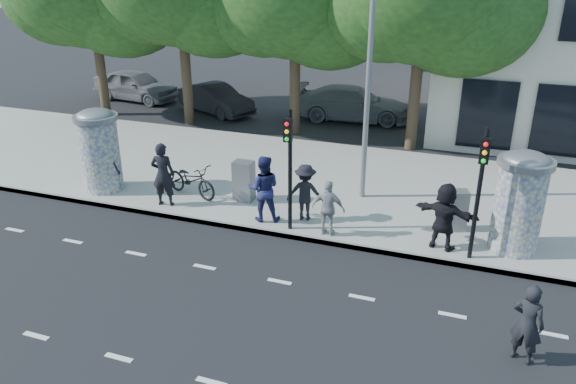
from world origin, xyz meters
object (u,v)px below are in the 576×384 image
at_px(ped_a, 105,163).
at_px(cabinet_left, 244,181).
at_px(ped_e, 328,208).
at_px(man_road, 527,324).
at_px(traffic_pole_near, 289,159).
at_px(cabinet_right, 456,210).
at_px(ped_f, 444,216).
at_px(car_mid, 216,99).
at_px(ad_column_right, 520,200).
at_px(ped_b, 163,174).
at_px(ped_d, 305,192).
at_px(ped_c, 264,189).
at_px(street_lamp, 370,46).
at_px(bicycle, 191,180).
at_px(traffic_pole_far, 480,182).
at_px(ad_column_left, 100,148).
at_px(car_left, 136,85).
at_px(car_right, 353,103).

xyz_separation_m(ped_a, cabinet_left, (4.41, 0.83, -0.31)).
relative_size(ped_e, man_road, 0.94).
xyz_separation_m(traffic_pole_near, ped_e, (1.09, 0.06, -1.30)).
bearing_deg(cabinet_right, ped_f, -120.44).
bearing_deg(car_mid, cabinet_right, -103.18).
height_order(cabinet_left, cabinet_right, cabinet_left).
xyz_separation_m(ped_a, man_road, (12.35, -4.01, -0.26)).
height_order(ad_column_right, car_mid, ad_column_right).
relative_size(ped_b, ped_d, 1.18).
height_order(ad_column_right, cabinet_right, ad_column_right).
height_order(ped_c, cabinet_left, ped_c).
bearing_deg(street_lamp, ped_d, -120.14).
bearing_deg(car_mid, ped_e, -116.45).
height_order(ped_b, bicycle, ped_b).
height_order(ped_a, ped_b, ped_b).
distance_m(traffic_pole_far, ped_d, 4.83).
bearing_deg(car_mid, ad_column_left, -150.11).
bearing_deg(ad_column_right, ped_b, -176.46).
height_order(ad_column_right, car_left, ad_column_right).
relative_size(man_road, bicycle, 0.83).
bearing_deg(car_left, man_road, -121.81).
bearing_deg(ped_b, ad_column_right, 172.97).
bearing_deg(ad_column_right, bicycle, 178.41).
bearing_deg(bicycle, traffic_pole_far, -80.75).
distance_m(traffic_pole_far, cabinet_left, 7.08).
bearing_deg(ped_c, ped_d, -175.58).
xyz_separation_m(ped_d, car_right, (-1.25, 11.04, -0.21)).
height_order(ad_column_left, street_lamp, street_lamp).
relative_size(ped_c, ped_e, 1.23).
distance_m(ped_c, car_mid, 12.33).
bearing_deg(ped_d, car_mid, -63.08).
bearing_deg(ped_e, car_right, -75.56).
xyz_separation_m(street_lamp, cabinet_left, (-3.38, -1.42, -4.01)).
bearing_deg(traffic_pole_far, bicycle, 172.14).
relative_size(ad_column_right, cabinet_right, 2.30).
xyz_separation_m(cabinet_right, car_mid, (-11.84, 9.17, -0.04)).
bearing_deg(ad_column_right, traffic_pole_near, -171.11).
bearing_deg(ad_column_left, ped_d, 0.59).
relative_size(ped_a, car_right, 0.36).
relative_size(street_lamp, bicycle, 3.97).
distance_m(ped_b, ped_f, 8.17).
bearing_deg(car_left, cabinet_right, -113.58).
distance_m(ad_column_right, traffic_pole_far, 1.52).
relative_size(ad_column_right, man_road, 1.59).
bearing_deg(street_lamp, cabinet_left, -157.22).
xyz_separation_m(ped_c, car_mid, (-6.64, 10.38, -0.43)).
relative_size(traffic_pole_near, car_mid, 0.81).
height_order(ped_f, cabinet_right, ped_f).
bearing_deg(car_left, car_mid, -92.87).
bearing_deg(ad_column_right, ped_a, -178.53).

